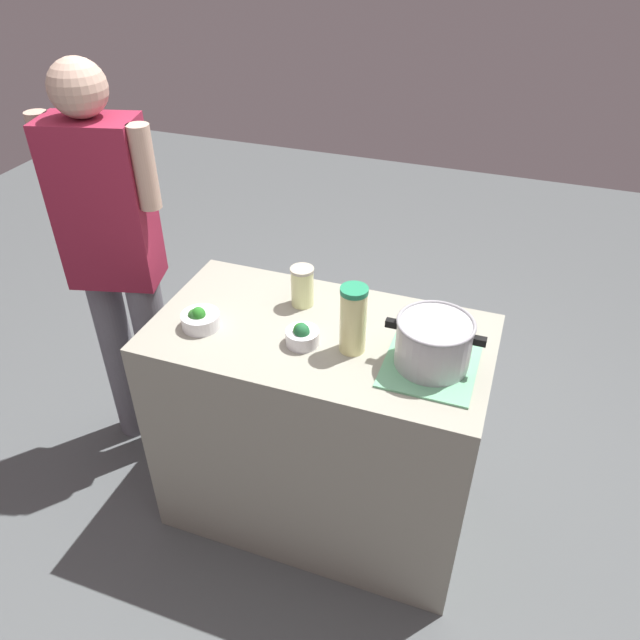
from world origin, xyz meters
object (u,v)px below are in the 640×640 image
(mason_jar, at_px, (302,286))
(person_cook, at_px, (116,262))
(cooking_pot, at_px, (434,342))
(broccoli_bowl_front, at_px, (302,335))
(broccoli_bowl_center, at_px, (200,319))
(lemonade_pitcher, at_px, (353,319))

(mason_jar, distance_m, person_cook, 0.79)
(cooking_pot, bearing_deg, broccoli_bowl_front, 4.65)
(cooking_pot, bearing_deg, broccoli_bowl_center, 4.69)
(mason_jar, bearing_deg, person_cook, 0.91)
(lemonade_pitcher, distance_m, broccoli_bowl_center, 0.54)
(cooking_pot, distance_m, person_cook, 1.31)
(lemonade_pitcher, relative_size, broccoli_bowl_center, 1.79)
(mason_jar, bearing_deg, broccoli_bowl_center, 41.90)
(broccoli_bowl_front, bearing_deg, person_cook, -13.56)
(lemonade_pitcher, height_order, broccoli_bowl_front, lemonade_pitcher)
(cooking_pot, height_order, person_cook, person_cook)
(cooking_pot, height_order, lemonade_pitcher, lemonade_pitcher)
(mason_jar, distance_m, broccoli_bowl_front, 0.24)
(person_cook, bearing_deg, broccoli_bowl_center, 154.56)
(broccoli_bowl_center, height_order, person_cook, person_cook)
(cooking_pot, distance_m, lemonade_pitcher, 0.26)
(broccoli_bowl_center, bearing_deg, person_cook, -25.44)
(cooking_pot, xyz_separation_m, broccoli_bowl_center, (0.79, 0.07, -0.06))
(broccoli_bowl_center, bearing_deg, broccoli_bowl_front, -175.26)
(lemonade_pitcher, height_order, person_cook, person_cook)
(lemonade_pitcher, relative_size, mason_jar, 1.59)
(lemonade_pitcher, height_order, broccoli_bowl_center, lemonade_pitcher)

